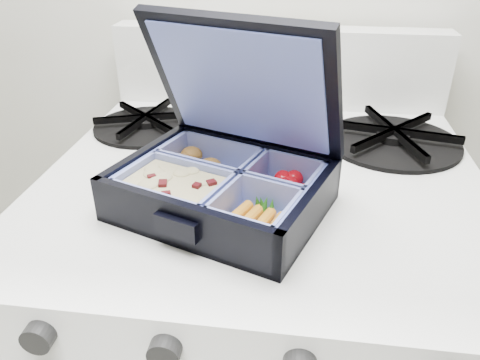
# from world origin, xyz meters

# --- Properties ---
(bento_box) EXTENTS (0.26, 0.24, 0.05)m
(bento_box) POSITION_xyz_m (-0.15, 1.59, 0.87)
(bento_box) COLOR black
(bento_box) RESTS_ON stove
(burner_grate) EXTENTS (0.23, 0.23, 0.03)m
(burner_grate) POSITION_xyz_m (0.06, 1.80, 0.86)
(burner_grate) COLOR black
(burner_grate) RESTS_ON stove
(burner_grate_rear) EXTENTS (0.21, 0.21, 0.02)m
(burner_grate_rear) POSITION_xyz_m (-0.31, 1.81, 0.85)
(burner_grate_rear) COLOR black
(burner_grate_rear) RESTS_ON stove
(fork) EXTENTS (0.12, 0.15, 0.01)m
(fork) POSITION_xyz_m (-0.09, 1.74, 0.85)
(fork) COLOR silver
(fork) RESTS_ON stove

